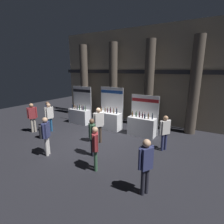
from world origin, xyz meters
name	(u,v)px	position (x,y,z in m)	size (l,w,h in m)	color
ground_plane	(99,140)	(0.00, 0.00, 0.00)	(24.00, 24.00, 0.00)	black
hall_colonnade	(134,78)	(0.00, 4.23, 3.00)	(11.82, 1.23, 6.25)	tan
exhibitor_booth_0	(80,114)	(-2.82, 1.81, 0.61)	(1.54, 0.66, 2.48)	white
exhibitor_booth_1	(109,119)	(-0.48, 1.84, 0.64)	(1.56, 0.66, 2.55)	white
exhibitor_booth_2	(142,125)	(1.64, 1.86, 0.60)	(1.58, 0.66, 2.22)	white
trash_bin	(42,132)	(-2.76, -1.29, 0.35)	(0.33, 0.33, 0.70)	#38383D
visitor_0	(99,122)	(0.19, -0.22, 1.08)	(0.40, 0.48, 1.80)	#47382D
visitor_1	(49,115)	(-3.21, -0.38, 1.02)	(0.32, 0.53, 1.70)	navy
visitor_2	(32,115)	(-3.98, -0.93, 1.02)	(0.39, 0.47, 1.71)	#ADA393
visitor_3	(46,133)	(-0.97, -2.40, 1.00)	(0.39, 0.53, 1.68)	silver
visitor_4	(165,130)	(3.18, 0.63, 0.97)	(0.41, 0.53, 1.63)	navy
visitor_5	(92,134)	(0.71, -1.43, 0.95)	(0.41, 0.37, 1.63)	#23232D
visitor_6	(48,112)	(-3.98, 0.16, 0.96)	(0.38, 0.37, 1.64)	navy
visitor_7	(95,145)	(1.47, -2.24, 0.98)	(0.41, 0.49, 1.65)	#33563D
visitor_8	(146,162)	(3.47, -2.54, 1.03)	(0.38, 0.47, 1.73)	#23232D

